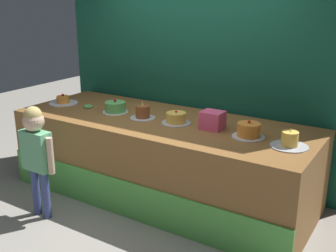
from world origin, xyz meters
TOP-DOWN VIEW (x-y plane):
  - ground_plane at (0.00, 0.00)m, footprint 12.00×12.00m
  - stage_platform at (0.00, 0.62)m, footprint 3.34×1.26m
  - curtain_backdrop at (0.00, 1.34)m, footprint 3.71×0.08m
  - child_figure at (-0.78, -0.45)m, footprint 0.45×0.21m
  - pink_box at (0.61, 0.62)m, footprint 0.22×0.19m
  - donut at (-1.01, 0.56)m, footprint 0.11×0.11m
  - cake_far_left at (-1.42, 0.55)m, footprint 0.36×0.36m
  - cake_left at (-0.61, 0.58)m, footprint 0.30×0.30m
  - cake_center_left at (-0.20, 0.55)m, footprint 0.28×0.28m
  - cake_center_right at (0.20, 0.59)m, footprint 0.31×0.31m
  - cake_right at (1.01, 0.58)m, footprint 0.31×0.31m
  - cake_far_right at (1.42, 0.52)m, footprint 0.34×0.34m

SIDE VIEW (x-z plane):
  - ground_plane at x=0.00m, z-range 0.00..0.00m
  - stage_platform at x=0.00m, z-range 0.00..0.89m
  - child_figure at x=-0.78m, z-range 0.17..1.34m
  - donut at x=-1.01m, z-range 0.89..0.93m
  - cake_far_left at x=-1.42m, z-range 0.87..0.99m
  - cake_center_right at x=0.20m, z-range 0.88..1.02m
  - cake_far_right at x=1.42m, z-range 0.86..1.04m
  - cake_left at x=-0.61m, z-range 0.87..1.03m
  - cake_center_left at x=-0.20m, z-range 0.86..1.06m
  - cake_right at x=1.01m, z-range 0.88..1.04m
  - pink_box at x=0.61m, z-range 0.89..1.08m
  - curtain_backdrop at x=0.00m, z-range 0.00..3.04m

